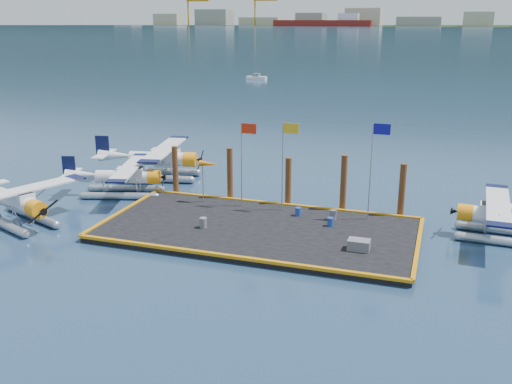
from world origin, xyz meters
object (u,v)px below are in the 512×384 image
seaplane_d (503,219)px  piling_0 (175,172)px  flagpole_blue (374,157)px  piling_1 (230,175)px  piling_3 (343,185)px  drum_5 (298,212)px  drum_4 (333,215)px  windsock (208,165)px  piling_2 (288,183)px  crate (359,245)px  seaplane_a (18,204)px  drum_2 (330,222)px  flagpole_yellow (285,153)px  seaplane_c (161,161)px  seaplane_b (126,179)px  drum_3 (203,223)px  flagpole_red (244,152)px  piling_4 (402,192)px

seaplane_d → piling_0: piling_0 is taller
flagpole_blue → piling_1: 11.12m
piling_1 → piling_3: piling_3 is taller
drum_5 → drum_4: bearing=-2.3°
drum_5 → windsock: windsock is taller
piling_1 → piling_2: piling_1 is taller
crate → flagpole_blue: (-0.04, 5.54, 3.97)m
drum_4 → piling_1: 8.78m
seaplane_d → drum_5: bearing=95.7°
seaplane_a → seaplane_d: 31.40m
flagpole_blue → drum_2: bearing=-137.3°
seaplane_a → flagpole_yellow: size_ratio=1.49×
seaplane_c → seaplane_a: bearing=-26.9°
crate → drum_5: bearing=135.7°
piling_0 → piling_1: 4.50m
drum_5 → piling_1: size_ratio=0.14×
piling_2 → seaplane_b: bearing=-175.7°
flagpole_yellow → piling_1: size_ratio=1.48×
drum_3 → flagpole_red: 6.29m
windsock → piling_3: 9.72m
piling_1 → piling_0: bearing=180.0°
drum_5 → flagpole_red: (-4.18, 0.81, 3.71)m
drum_3 → piling_1: 6.78m
piling_0 → piling_1: bearing=0.0°
drum_4 → flagpole_yellow: 5.29m
piling_0 → piling_4: bearing=0.0°
piling_1 → piling_3: 8.50m
seaplane_b → drum_5: (14.16, -1.46, -0.68)m
seaplane_a → piling_3: piling_3 is taller
flagpole_red → flagpole_yellow: bearing=0.0°
seaplane_c → drum_2: (16.38, -8.05, -0.90)m
drum_3 → windsock: windsock is taller
seaplane_b → drum_3: size_ratio=13.22×
crate → flagpole_yellow: size_ratio=0.21×
drum_2 → flagpole_red: bearing=162.2°
flagpole_blue → windsock: 11.81m
seaplane_c → flagpole_blue: (18.70, -5.90, 3.10)m
piling_2 → piling_1: bearing=180.0°
seaplane_b → drum_4: bearing=68.4°
seaplane_c → drum_3: (8.66, -10.91, -0.85)m
windsock → piling_3: size_ratio=0.73×
drum_2 → drum_5: drum_2 is taller
drum_2 → seaplane_a: bearing=-165.4°
drum_3 → flagpole_red: bearing=78.2°
seaplane_d → windsock: (-19.83, 0.10, 1.85)m
seaplane_a → drum_2: (20.12, 5.25, -0.76)m
windsock → piling_4: size_ratio=0.78×
piling_2 → piling_3: size_ratio=0.88×
flagpole_blue → piling_4: flagpole_blue is taller
drum_5 → piling_0: bearing=166.9°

